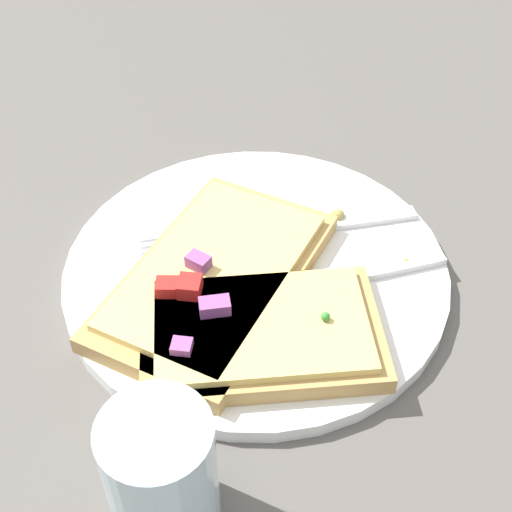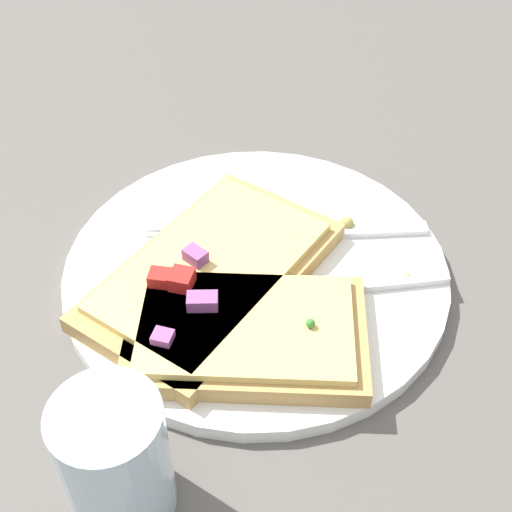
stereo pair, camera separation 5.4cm
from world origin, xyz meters
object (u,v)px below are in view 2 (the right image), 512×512
pizza_slice_main (211,273)px  drinking_glass (115,460)px  fork (271,234)px  knife (339,286)px  pizza_slice_corner (245,331)px  plate (256,271)px

pizza_slice_main → drinking_glass: 0.17m
fork → pizza_slice_main: 0.07m
knife → pizza_slice_corner: bearing=27.8°
plate → drinking_glass: bearing=-131.8°
pizza_slice_corner → drinking_glass: drinking_glass is taller
knife → drinking_glass: bearing=41.1°
pizza_slice_main → drinking_glass: drinking_glass is taller
pizza_slice_main → pizza_slice_corner: 0.06m
plate → fork: size_ratio=1.33×
fork → knife: knife is taller
pizza_slice_main → pizza_slice_corner: bearing=59.2°
plate → knife: size_ratio=1.50×
knife → drinking_glass: size_ratio=2.18×
fork → pizza_slice_main: bearing=44.2°
plate → pizza_slice_main: pizza_slice_main is taller
fork → knife: 0.07m
fork → drinking_glass: (-0.15, -0.18, 0.03)m
knife → drinking_glass: (-0.18, -0.11, 0.03)m
pizza_slice_main → drinking_glass: bearing=19.7°
fork → pizza_slice_main: (-0.06, -0.03, 0.01)m
fork → pizza_slice_main: size_ratio=0.98×
plate → pizza_slice_corner: (-0.03, -0.07, 0.02)m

